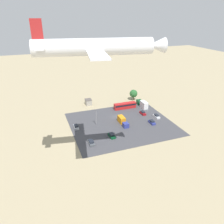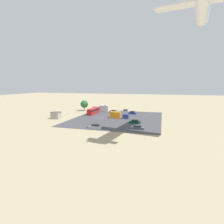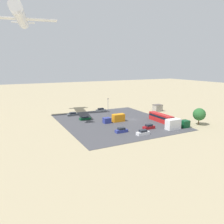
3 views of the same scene
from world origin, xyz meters
TOP-DOWN VIEW (x-y plane):
  - ground_plane at (0.00, 0.00)m, footprint 400.00×400.00m
  - parking_lot_surface at (0.00, 7.51)m, footprint 45.44×39.32m
  - shed_building at (8.40, -19.66)m, footprint 3.37×4.08m
  - bus at (-8.33, -7.90)m, footprint 11.88×2.52m
  - parked_car_0 at (-13.81, 1.81)m, footprint 1.76×4.11m
  - parked_car_1 at (20.33, 4.45)m, footprint 1.84×4.57m
  - parked_car_2 at (-18.26, 7.41)m, footprint 1.73×4.23m
  - parked_car_3 at (17.45, 19.08)m, footprint 1.96×4.65m
  - parked_car_4 at (-13.05, 12.21)m, footprint 1.77×4.07m
  - parked_car_5 at (8.20, 16.83)m, footprint 1.93×4.42m
  - parked_truck_0 at (-0.43, 7.75)m, footprint 2.36×8.62m
  - parked_truck_1 at (-18.02, -6.57)m, footprint 2.51×9.31m
  - tree_near_shed at (-17.78, -17.57)m, footprint 4.52×4.52m
  - light_pole_lot_centre at (11.20, 5.11)m, footprint 0.90×0.28m
  - airplane at (18.36, 36.88)m, footprint 32.69×26.40m

SIDE VIEW (x-z plane):
  - ground_plane at x=0.00m, z-range 0.00..0.00m
  - parking_lot_surface at x=0.00m, z-range 0.00..0.08m
  - parked_car_3 at x=17.45m, z-range -0.04..1.39m
  - parked_car_5 at x=8.20m, z-range -0.04..1.40m
  - parked_car_1 at x=20.33m, z-range -0.04..1.41m
  - parked_car_2 at x=-18.26m, z-range -0.05..1.53m
  - parked_car_0 at x=-13.81m, z-range -0.05..1.55m
  - parked_car_4 at x=-13.05m, z-range -0.05..1.55m
  - parked_truck_0 at x=-0.43m, z-range -0.04..2.87m
  - shed_building at x=8.40m, z-range 0.01..3.13m
  - parked_truck_1 at x=-18.02m, z-range -0.07..3.47m
  - bus at x=-8.33m, z-range 0.20..3.27m
  - tree_near_shed at x=-17.78m, z-range 0.83..7.03m
  - light_pole_lot_centre at x=11.20m, z-range 0.50..7.83m
  - airplane at x=18.36m, z-range 34.52..42.99m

